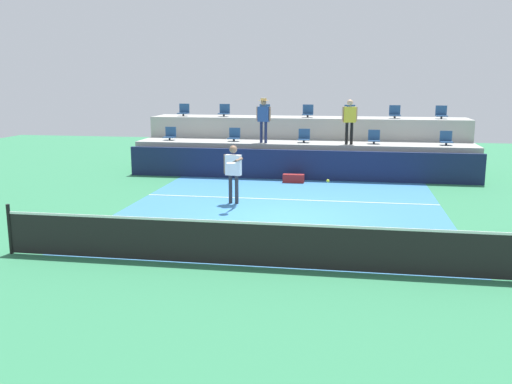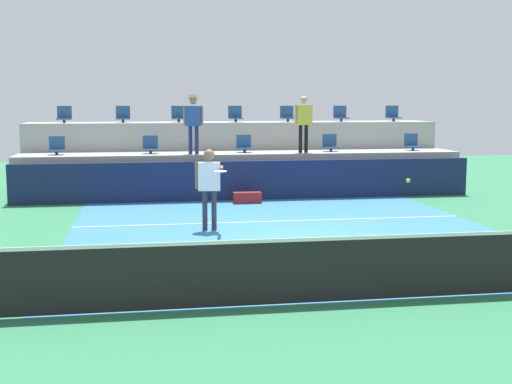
# 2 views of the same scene
# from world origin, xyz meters

# --- Properties ---
(ground_plane) EXTENTS (40.00, 40.00, 0.00)m
(ground_plane) POSITION_xyz_m (0.00, 0.00, 0.00)
(ground_plane) COLOR #2D754C
(court_inner_paint) EXTENTS (9.00, 10.00, 0.01)m
(court_inner_paint) POSITION_xyz_m (0.00, 1.00, 0.00)
(court_inner_paint) COLOR teal
(court_inner_paint) RESTS_ON ground_plane
(court_service_line) EXTENTS (9.00, 0.06, 0.00)m
(court_service_line) POSITION_xyz_m (0.00, 2.40, 0.01)
(court_service_line) COLOR white
(court_service_line) RESTS_ON ground_plane
(tennis_net) EXTENTS (10.48, 0.08, 1.07)m
(tennis_net) POSITION_xyz_m (0.00, -4.00, 0.50)
(tennis_net) COLOR black
(tennis_net) RESTS_ON ground_plane
(sponsor_backboard) EXTENTS (13.00, 0.16, 1.10)m
(sponsor_backboard) POSITION_xyz_m (0.00, 6.00, 0.55)
(sponsor_backboard) COLOR #141E42
(sponsor_backboard) RESTS_ON ground_plane
(seating_tier_lower) EXTENTS (13.00, 1.80, 1.25)m
(seating_tier_lower) POSITION_xyz_m (0.00, 7.30, 0.62)
(seating_tier_lower) COLOR #9E9E99
(seating_tier_lower) RESTS_ON ground_plane
(seating_tier_upper) EXTENTS (13.00, 1.80, 2.10)m
(seating_tier_upper) POSITION_xyz_m (0.00, 9.10, 1.05)
(seating_tier_upper) COLOR #9E9E99
(seating_tier_upper) RESTS_ON ground_plane
(stadium_chair_lower_far_left) EXTENTS (0.44, 0.40, 0.52)m
(stadium_chair_lower_far_left) POSITION_xyz_m (-5.34, 7.23, 1.46)
(stadium_chair_lower_far_left) COLOR #2D2D33
(stadium_chair_lower_far_left) RESTS_ON seating_tier_lower
(stadium_chair_lower_left) EXTENTS (0.44, 0.40, 0.52)m
(stadium_chair_lower_left) POSITION_xyz_m (-2.70, 7.23, 1.46)
(stadium_chair_lower_left) COLOR #2D2D33
(stadium_chair_lower_left) RESTS_ON seating_tier_lower
(stadium_chair_lower_center) EXTENTS (0.44, 0.40, 0.52)m
(stadium_chair_lower_center) POSITION_xyz_m (0.05, 7.23, 1.46)
(stadium_chair_lower_center) COLOR #2D2D33
(stadium_chair_lower_center) RESTS_ON seating_tier_lower
(stadium_chair_lower_right) EXTENTS (0.44, 0.40, 0.52)m
(stadium_chair_lower_right) POSITION_xyz_m (2.70, 7.23, 1.46)
(stadium_chair_lower_right) COLOR #2D2D33
(stadium_chair_lower_right) RESTS_ON seating_tier_lower
(stadium_chair_lower_far_right) EXTENTS (0.44, 0.40, 0.52)m
(stadium_chair_lower_far_right) POSITION_xyz_m (5.32, 7.23, 1.46)
(stadium_chair_lower_far_right) COLOR #2D2D33
(stadium_chair_lower_far_right) RESTS_ON seating_tier_lower
(stadium_chair_upper_far_left) EXTENTS (0.44, 0.40, 0.52)m
(stadium_chair_upper_far_left) POSITION_xyz_m (-5.29, 9.03, 2.31)
(stadium_chair_upper_far_left) COLOR #2D2D33
(stadium_chair_upper_far_left) RESTS_ON seating_tier_upper
(stadium_chair_upper_left) EXTENTS (0.44, 0.40, 0.52)m
(stadium_chair_upper_left) POSITION_xyz_m (-3.51, 9.03, 2.31)
(stadium_chair_upper_left) COLOR #2D2D33
(stadium_chair_upper_left) RESTS_ON seating_tier_upper
(stadium_chair_upper_mid_left) EXTENTS (0.44, 0.40, 0.52)m
(stadium_chair_upper_mid_left) POSITION_xyz_m (-1.78, 9.03, 2.31)
(stadium_chair_upper_mid_left) COLOR #2D2D33
(stadium_chair_upper_mid_left) RESTS_ON seating_tier_upper
(stadium_chair_upper_center) EXTENTS (0.44, 0.40, 0.52)m
(stadium_chair_upper_center) POSITION_xyz_m (0.04, 9.03, 2.31)
(stadium_chair_upper_center) COLOR #2D2D33
(stadium_chair_upper_center) RESTS_ON seating_tier_upper
(stadium_chair_upper_mid_right) EXTENTS (0.44, 0.40, 0.52)m
(stadium_chair_upper_mid_right) POSITION_xyz_m (1.75, 9.03, 2.31)
(stadium_chair_upper_mid_right) COLOR #2D2D33
(stadium_chair_upper_mid_right) RESTS_ON seating_tier_upper
(stadium_chair_upper_right) EXTENTS (0.44, 0.40, 0.52)m
(stadium_chair_upper_right) POSITION_xyz_m (3.55, 9.03, 2.31)
(stadium_chair_upper_right) COLOR #2D2D33
(stadium_chair_upper_right) RESTS_ON seating_tier_upper
(stadium_chair_upper_far_right) EXTENTS (0.44, 0.40, 0.52)m
(stadium_chair_upper_far_right) POSITION_xyz_m (5.36, 9.03, 2.31)
(stadium_chair_upper_far_right) COLOR #2D2D33
(stadium_chair_upper_far_right) RESTS_ON seating_tier_upper
(tennis_player) EXTENTS (0.60, 1.26, 1.74)m
(tennis_player) POSITION_xyz_m (-1.55, 1.57, 1.07)
(tennis_player) COLOR #2D2D33
(tennis_player) RESTS_ON ground_plane
(spectator_with_hat) EXTENTS (0.58, 0.46, 1.69)m
(spectator_with_hat) POSITION_xyz_m (-1.48, 6.85, 2.28)
(spectator_with_hat) COLOR navy
(spectator_with_hat) RESTS_ON seating_tier_lower
(spectator_in_white) EXTENTS (0.58, 0.27, 1.66)m
(spectator_in_white) POSITION_xyz_m (1.76, 6.85, 2.25)
(spectator_in_white) COLOR black
(spectator_in_white) RESTS_ON seating_tier_lower
(tennis_ball) EXTENTS (0.07, 0.07, 0.07)m
(tennis_ball) POSITION_xyz_m (1.38, -2.16, 1.44)
(tennis_ball) COLOR #CCE033
(equipment_bag) EXTENTS (0.76, 0.28, 0.30)m
(equipment_bag) POSITION_xyz_m (-0.15, 5.37, 0.15)
(equipment_bag) COLOR maroon
(equipment_bag) RESTS_ON ground_plane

